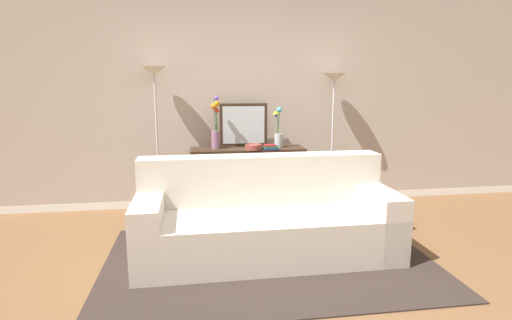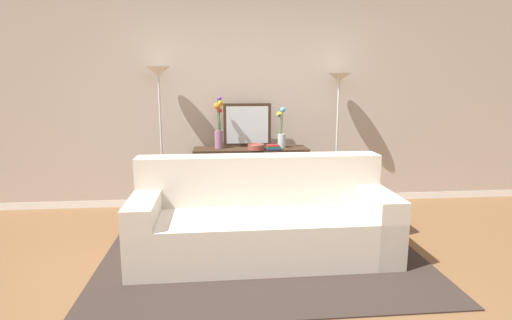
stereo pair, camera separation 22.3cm
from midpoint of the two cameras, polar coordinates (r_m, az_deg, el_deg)
name	(u,v)px [view 2 (the right image)]	position (r m, az deg, el deg)	size (l,w,h in m)	color
ground_plane	(276,292)	(3.23, 4.96, -18.07)	(16.00, 16.00, 0.02)	brown
back_wall	(251,90)	(5.16, 0.49, 9.80)	(12.00, 0.15, 2.92)	white
area_rug	(264,261)	(3.68, 2.96, -14.00)	(2.85, 1.87, 0.01)	#332823
couch	(262,221)	(3.71, 2.64, -8.64)	(2.30, 0.90, 0.88)	beige
console_table	(251,167)	(4.89, 0.56, -1.03)	(1.36, 0.39, 0.78)	#382619
floor_lamp_left	(159,99)	(4.87, -12.19, 8.38)	(0.28, 0.28, 1.74)	silver
floor_lamp_right	(338,103)	(5.09, 12.77, 7.85)	(0.28, 0.28, 1.67)	silver
wall_mirror	(247,125)	(4.97, 0.06, 4.97)	(0.58, 0.02, 0.53)	#382619
vase_tall_flowers	(219,129)	(4.82, -3.95, 4.42)	(0.11, 0.13, 0.62)	gray
vase_short_flowers	(281,132)	(4.89, 4.91, 3.94)	(0.12, 0.11, 0.48)	silver
fruit_bowl	(256,147)	(4.73, 1.39, 1.86)	(0.20, 0.20, 0.06)	brown
book_stack	(273,147)	(4.75, 3.78, 1.79)	(0.17, 0.14, 0.05)	navy
book_row_under_console	(217,207)	(4.99, -4.27, -6.66)	(0.28, 0.18, 0.12)	tan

